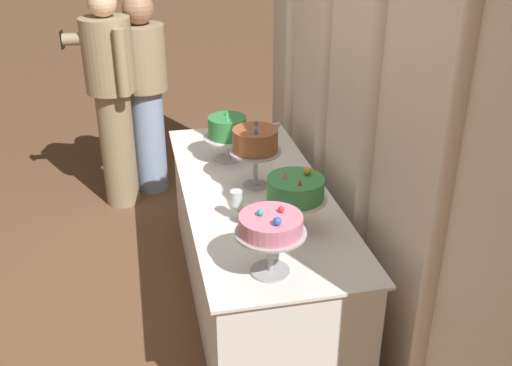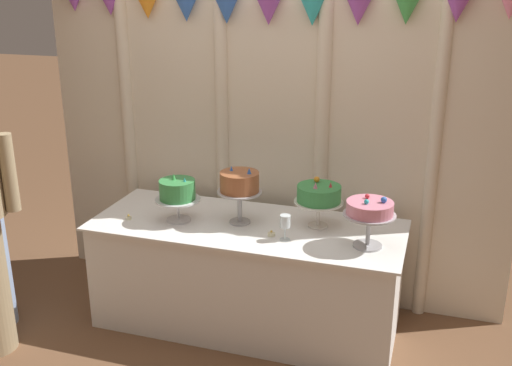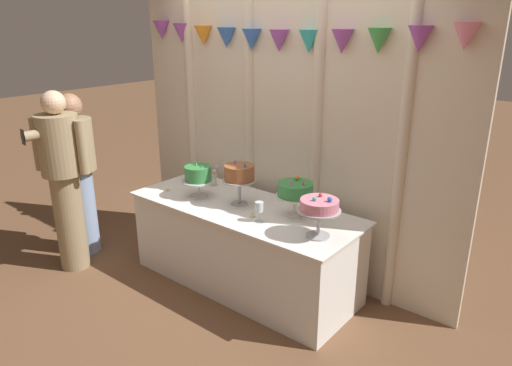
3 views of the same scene
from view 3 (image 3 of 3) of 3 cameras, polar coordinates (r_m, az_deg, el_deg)
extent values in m
plane|color=brown|center=(4.15, -2.35, -12.52)|extent=(24.00, 24.00, 0.00)
cube|color=beige|center=(4.13, 3.12, 5.59)|extent=(3.30, 0.04, 2.42)
cylinder|color=beige|center=(4.82, -7.70, 7.44)|extent=(0.09, 0.09, 2.42)
cylinder|color=beige|center=(4.32, -0.82, 6.23)|extent=(0.09, 0.09, 2.42)
cylinder|color=beige|center=(3.91, 7.27, 4.68)|extent=(0.10, 0.10, 2.42)
cylinder|color=beige|center=(3.59, 17.19, 2.66)|extent=(0.08, 0.08, 2.42)
cone|color=purple|center=(4.95, -11.36, 17.73)|extent=(0.17, 0.17, 0.18)
cone|color=purple|center=(4.73, -8.99, 17.52)|extent=(0.17, 0.17, 0.18)
cone|color=orange|center=(4.53, -6.41, 17.34)|extent=(0.17, 0.17, 0.18)
cone|color=blue|center=(4.33, -3.60, 17.16)|extent=(0.17, 0.17, 0.18)
cone|color=blue|center=(4.14, -0.53, 16.99)|extent=(0.17, 0.17, 0.18)
cone|color=purple|center=(3.96, 2.81, 16.83)|extent=(0.17, 0.17, 0.18)
cone|color=#2DB2B7|center=(3.80, 6.45, 16.67)|extent=(0.17, 0.17, 0.18)
cone|color=purple|center=(3.65, 10.39, 16.50)|extent=(0.17, 0.17, 0.18)
cone|color=green|center=(3.52, 14.65, 16.32)|extent=(0.17, 0.17, 0.18)
cone|color=purple|center=(3.41, 19.21, 16.12)|extent=(0.17, 0.17, 0.18)
cone|color=pink|center=(3.32, 24.05, 15.89)|extent=(0.17, 0.17, 0.18)
cube|color=white|center=(4.04, -1.48, -7.68)|extent=(1.95, 0.74, 0.71)
cube|color=white|center=(3.89, -1.52, -2.93)|extent=(2.00, 0.79, 0.01)
cylinder|color=silver|center=(4.12, -6.92, -1.58)|extent=(0.16, 0.16, 0.01)
cylinder|color=silver|center=(4.09, -6.96, -0.65)|extent=(0.02, 0.02, 0.13)
cylinder|color=silver|center=(4.07, -7.00, 0.27)|extent=(0.29, 0.29, 0.01)
cylinder|color=#388E47|center=(4.05, -7.04, 1.18)|extent=(0.23, 0.23, 0.13)
cone|color=#2DB2B7|center=(3.98, -6.58, 2.03)|extent=(0.02, 0.02, 0.03)
cone|color=green|center=(4.04, -7.28, 2.38)|extent=(0.03, 0.03, 0.04)
cylinder|color=#B2B2B7|center=(3.92, -1.99, -2.52)|extent=(0.14, 0.14, 0.01)
cylinder|color=#B2B2B7|center=(3.89, -2.01, -1.10)|extent=(0.03, 0.03, 0.20)
cylinder|color=#B2B2B7|center=(3.85, -2.03, 0.33)|extent=(0.29, 0.29, 0.01)
cylinder|color=#995633|center=(3.83, -2.04, 1.28)|extent=(0.25, 0.25, 0.12)
cone|color=blue|center=(3.76, -1.37, 2.23)|extent=(0.03, 0.03, 0.04)
cone|color=blue|center=(3.86, -2.55, 2.62)|extent=(0.02, 0.02, 0.03)
cylinder|color=silver|center=(3.71, 4.70, -3.88)|extent=(0.13, 0.13, 0.01)
cylinder|color=silver|center=(3.68, 4.74, -2.73)|extent=(0.02, 0.02, 0.15)
cylinder|color=silver|center=(3.65, 4.77, -1.57)|extent=(0.31, 0.31, 0.01)
cylinder|color=#388E47|center=(3.63, 4.79, -0.75)|extent=(0.28, 0.28, 0.10)
cone|color=#DB333D|center=(3.57, 5.76, 0.00)|extent=(0.02, 0.02, 0.03)
sphere|color=orange|center=(3.68, 5.01, 0.64)|extent=(0.04, 0.04, 0.04)
cone|color=pink|center=(3.58, 4.19, 0.14)|extent=(0.03, 0.03, 0.04)
cylinder|color=#B2B2B7|center=(3.39, 7.53, -6.33)|extent=(0.17, 0.17, 0.01)
cylinder|color=#B2B2B7|center=(3.35, 7.60, -4.82)|extent=(0.03, 0.03, 0.18)
cylinder|color=#B2B2B7|center=(3.31, 7.68, -3.29)|extent=(0.31, 0.31, 0.01)
cylinder|color=pink|center=(3.30, 7.71, -2.61)|extent=(0.27, 0.27, 0.07)
sphere|color=blue|center=(3.25, 8.94, -1.97)|extent=(0.04, 0.04, 0.04)
sphere|color=#DB333D|center=(3.33, 7.84, -1.45)|extent=(0.03, 0.03, 0.03)
sphere|color=#2DB2B7|center=(3.25, 7.09, -1.93)|extent=(0.03, 0.03, 0.03)
cylinder|color=silver|center=(3.60, 0.40, -4.66)|extent=(0.06, 0.06, 0.00)
cylinder|color=silver|center=(3.58, 0.40, -4.04)|extent=(0.01, 0.01, 0.08)
cylinder|color=silver|center=(3.55, 0.40, -2.88)|extent=(0.06, 0.06, 0.08)
cylinder|color=beige|center=(4.37, -5.18, 0.43)|extent=(0.07, 0.07, 0.11)
sphere|color=#CC9EC6|center=(4.31, -5.10, 1.39)|extent=(0.04, 0.04, 0.04)
sphere|color=#E5C666|center=(4.34, -5.06, 1.42)|extent=(0.03, 0.03, 0.03)
sphere|color=#E5C666|center=(4.33, -5.21, 1.28)|extent=(0.03, 0.03, 0.03)
sphere|color=#E5C666|center=(4.32, -5.67, 1.52)|extent=(0.03, 0.03, 0.03)
sphere|color=#CC9EC6|center=(4.36, -4.77, 1.87)|extent=(0.04, 0.04, 0.04)
cylinder|color=beige|center=(4.29, -10.68, -0.86)|extent=(0.04, 0.04, 0.02)
sphere|color=#F9CC4C|center=(4.29, -10.70, -0.61)|extent=(0.01, 0.01, 0.01)
cylinder|color=beige|center=(3.68, -0.43, -4.00)|extent=(0.05, 0.05, 0.02)
sphere|color=#F9CC4C|center=(3.67, -0.43, -3.72)|extent=(0.01, 0.01, 0.01)
cylinder|color=#93ADD6|center=(4.87, -20.24, -3.23)|extent=(0.35, 0.35, 0.84)
cylinder|color=#9E8966|center=(4.67, -21.18, 4.34)|extent=(0.48, 0.48, 0.49)
sphere|color=#A37556|center=(4.60, -21.72, 8.65)|extent=(0.23, 0.23, 0.23)
cube|color=#232328|center=(4.59, -22.91, 4.19)|extent=(0.04, 0.02, 0.31)
cylinder|color=#9E8966|center=(4.88, -21.24, 4.82)|extent=(0.08, 0.08, 0.43)
cylinder|color=#9E8966|center=(4.31, -23.86, 5.63)|extent=(0.08, 0.43, 0.08)
cube|color=black|center=(4.22, -26.41, 5.00)|extent=(0.06, 0.02, 0.12)
cylinder|color=#9E8966|center=(4.59, -21.60, -4.34)|extent=(0.34, 0.34, 0.90)
cylinder|color=#9E8966|center=(4.37, -22.74, 4.28)|extent=(0.47, 0.47, 0.53)
sphere|color=beige|center=(4.30, -23.37, 8.95)|extent=(0.20, 0.20, 0.20)
cube|color=#664C84|center=(4.30, -24.63, 4.14)|extent=(0.04, 0.02, 0.34)
cylinder|color=#9E8966|center=(4.51, -24.98, 4.28)|extent=(0.08, 0.08, 0.46)
cylinder|color=#9E8966|center=(4.25, -20.33, 4.06)|extent=(0.08, 0.08, 0.46)
camera|label=1|loc=(2.18, 55.55, 12.67)|focal=42.09mm
camera|label=2|loc=(1.37, -79.34, 5.44)|focal=42.01mm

